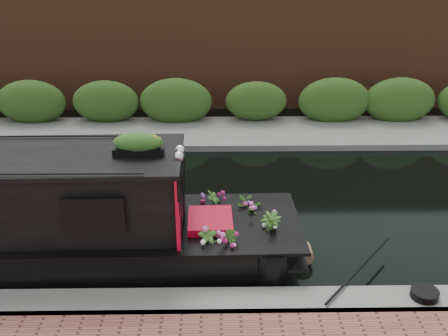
{
  "coord_description": "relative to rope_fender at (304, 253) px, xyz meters",
  "views": [
    {
      "loc": [
        1.07,
        -9.2,
        5.09
      ],
      "look_at": [
        1.2,
        -0.6,
        1.17
      ],
      "focal_mm": 40.0,
      "sensor_mm": 36.0,
      "label": 1
    }
  ],
  "objects": [
    {
      "name": "ground",
      "position": [
        -2.56,
        1.95,
        -0.15
      ],
      "size": [
        80.0,
        80.0,
        0.0
      ],
      "primitive_type": "plane",
      "color": "black",
      "rests_on": "ground"
    },
    {
      "name": "near_bank_coping",
      "position": [
        -2.56,
        -1.35,
        -0.15
      ],
      "size": [
        40.0,
        0.6,
        0.5
      ],
      "primitive_type": "cube",
      "color": "slate",
      "rests_on": "ground"
    },
    {
      "name": "far_bank_path",
      "position": [
        -2.56,
        6.15,
        -0.15
      ],
      "size": [
        40.0,
        2.4,
        0.34
      ],
      "primitive_type": "cube",
      "color": "slate",
      "rests_on": "ground"
    },
    {
      "name": "far_hedge",
      "position": [
        -2.56,
        7.05,
        -0.15
      ],
      "size": [
        40.0,
        1.1,
        2.8
      ],
      "primitive_type": "cube",
      "color": "#294B19",
      "rests_on": "ground"
    },
    {
      "name": "far_brick_wall",
      "position": [
        -2.56,
        9.15,
        -0.15
      ],
      "size": [
        40.0,
        1.0,
        8.0
      ],
      "primitive_type": "cube",
      "color": "#5A2F1E",
      "rests_on": "ground"
    },
    {
      "name": "rope_fender",
      "position": [
        0.0,
        0.0,
        0.0
      ],
      "size": [
        0.31,
        0.33,
        0.31
      ],
      "primitive_type": "cylinder",
      "rotation": [
        1.57,
        0.0,
        0.0
      ],
      "color": "#896548",
      "rests_on": "ground"
    },
    {
      "name": "coiled_mooring_rope",
      "position": [
        1.58,
        -1.32,
        0.16
      ],
      "size": [
        0.41,
        0.41,
        0.12
      ],
      "primitive_type": "cylinder",
      "color": "black",
      "rests_on": "near_bank_coping"
    }
  ]
}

